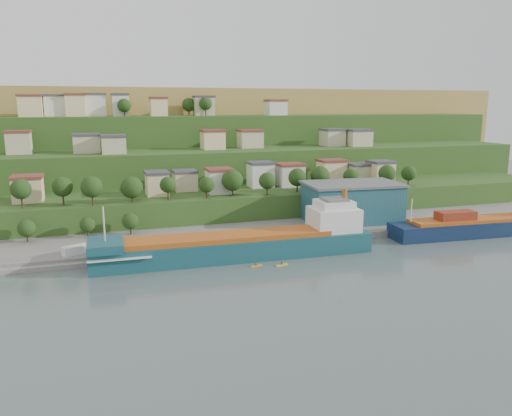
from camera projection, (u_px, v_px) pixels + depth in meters
name	position (u px, v px, depth m)	size (l,w,h in m)	color
ground	(280.00, 265.00, 126.49)	(500.00, 500.00, 0.00)	#465652
quay	(307.00, 232.00, 158.62)	(220.00, 26.00, 4.00)	slate
pebble_beach	(53.00, 260.00, 130.28)	(40.00, 18.00, 2.40)	slate
hillside	(175.00, 176.00, 283.52)	(360.00, 210.73, 96.00)	#284719
cargo_ship_near	(244.00, 246.00, 132.70)	(74.59, 13.94, 19.09)	#13404A
cargo_ship_far	(487.00, 226.00, 156.35)	(60.10, 13.92, 16.18)	#0C1635
warehouse	(352.00, 202.00, 164.74)	(32.43, 21.44, 12.80)	#1E515C
caravan	(75.00, 251.00, 128.75)	(6.40, 2.67, 2.99)	silver
dinghy	(88.00, 252.00, 131.71)	(4.47, 1.68, 0.89)	silver
kayak_orange	(256.00, 265.00, 125.50)	(3.33, 1.40, 0.82)	orange
kayak_yellow	(282.00, 264.00, 126.08)	(3.68, 1.58, 0.91)	gold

